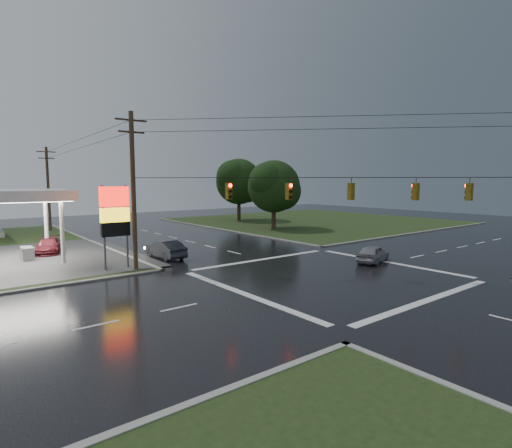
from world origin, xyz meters
TOP-DOWN VIEW (x-y plane):
  - ground at (0.00, 0.00)m, footprint 120.00×120.00m
  - grass_ne at (26.00, 26.00)m, footprint 36.00×36.00m
  - pylon_sign at (-10.50, 10.50)m, footprint 2.00×0.35m
  - utility_pole_nw at (-9.50, 9.50)m, footprint 2.20×0.32m
  - utility_pole_n at (-9.50, 38.00)m, footprint 2.20×0.32m
  - traffic_signals at (0.02, -0.02)m, footprint 26.87×26.87m
  - tree_ne_near at (14.14, 21.99)m, footprint 7.99×6.80m
  - tree_ne_far at (17.15, 33.99)m, footprint 8.46×7.20m
  - car_north at (-5.89, 12.32)m, footprint 1.81×4.53m
  - car_crossing at (6.08, 0.88)m, footprint 4.25×2.68m
  - car_pump at (-13.00, 20.45)m, footprint 3.20×4.94m

SIDE VIEW (x-z plane):
  - ground at x=0.00m, z-range 0.00..0.00m
  - grass_ne at x=26.00m, z-range 0.00..0.08m
  - car_pump at x=-13.00m, z-range 0.00..1.33m
  - car_crossing at x=6.08m, z-range 0.00..1.35m
  - car_north at x=-5.89m, z-range 0.00..1.46m
  - pylon_sign at x=-10.50m, z-range 1.01..7.01m
  - utility_pole_n at x=-9.50m, z-range 0.22..10.72m
  - tree_ne_near at x=14.14m, z-range 1.07..10.05m
  - utility_pole_nw at x=-9.50m, z-range 0.22..11.22m
  - tree_ne_far at x=17.15m, z-range 1.28..11.08m
  - traffic_signals at x=0.02m, z-range 5.75..7.22m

